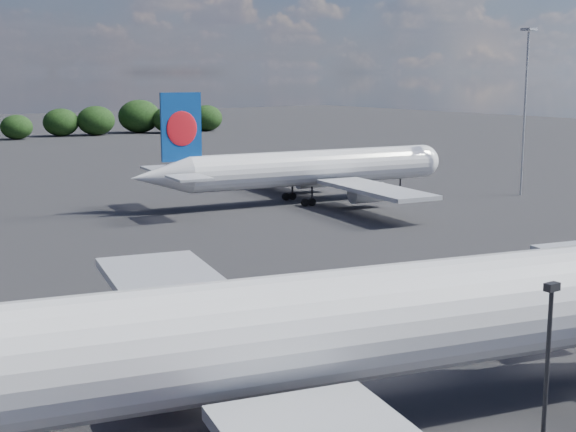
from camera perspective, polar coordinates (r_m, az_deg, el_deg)
qantas_airliner at (r=37.51m, az=3.45°, el=-8.10°), size 51.32×49.10×16.87m
china_southern_airliner at (r=104.91m, az=1.14°, el=3.35°), size 44.58×42.51×14.55m
apron_lamp_post at (r=29.72m, az=17.80°, el=-12.64°), size 0.55×0.30×9.93m
floodlight_mast_near at (r=115.53m, az=16.56°, el=8.67°), size 1.60×1.60×22.81m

